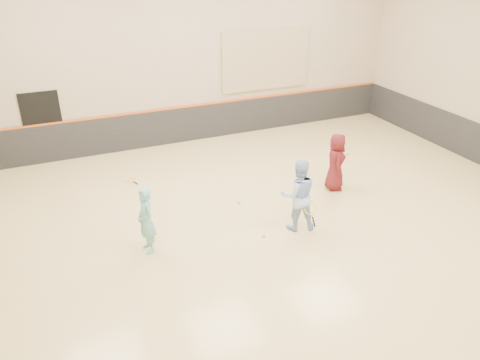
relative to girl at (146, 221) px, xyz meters
name	(u,v)px	position (x,y,z in m)	size (l,w,h in m)	color
room	(269,196)	(2.82, -0.15, 0.06)	(15.04, 12.04, 6.22)	tan
wainscot_back	(189,124)	(2.82, 5.82, -0.15)	(14.90, 0.04, 1.20)	#232326
accent_stripe	(189,106)	(2.82, 5.81, 0.47)	(14.90, 0.03, 0.06)	#D85914
acoustic_panel	(266,60)	(5.62, 5.80, 1.75)	(3.20, 0.08, 2.00)	tan
doorway	(44,128)	(-1.68, 5.83, 0.35)	(1.10, 0.05, 2.20)	black
girl	(146,221)	(0.00, 0.00, 0.00)	(0.55, 0.36, 1.51)	#6CBBBB
instructor	(298,195)	(3.40, -0.46, 0.11)	(0.84, 0.66, 1.73)	#9CBFF2
young_man	(336,162)	(5.33, 0.90, 0.03)	(0.77, 0.50, 1.57)	#58141A
held_racket	(310,208)	(3.57, -0.74, -0.11)	(0.43, 0.43, 0.63)	yellow
spare_racket	(131,180)	(0.33, 3.57, -0.73)	(0.62, 0.62, 0.05)	yellow
ball_under_racket	(264,236)	(2.53, -0.52, -0.72)	(0.07, 0.07, 0.07)	#C2D732
ball_in_hand	(348,154)	(5.57, 0.73, 0.29)	(0.07, 0.07, 0.07)	#C8DE33
ball_beside_spare	(239,202)	(2.62, 1.12, -0.72)	(0.07, 0.07, 0.07)	#B2CE30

